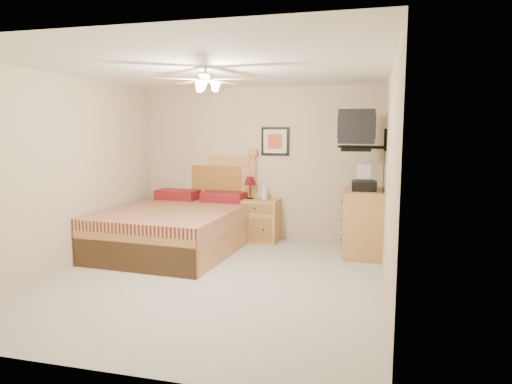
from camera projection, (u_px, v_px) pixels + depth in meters
The scene contains 17 objects.
floor at pixel (214, 279), 5.57m from camera, with size 4.50×4.50×0.00m, color #A7A297.
ceiling at pixel (212, 69), 5.23m from camera, with size 4.00×4.50×0.04m, color white.
wall_back at pixel (259, 164), 7.56m from camera, with size 4.00×0.04×2.50m, color #BEAC8C.
wall_front at pixel (105, 209), 3.24m from camera, with size 4.00×0.04×2.50m, color #BEAC8C.
wall_left at pixel (67, 173), 5.90m from camera, with size 0.04×4.50×2.50m, color #BEAC8C.
wall_right at pixel (388, 182), 4.90m from camera, with size 0.04×4.50×2.50m, color #BEAC8C.
bed at pixel (175, 201), 6.79m from camera, with size 1.79×2.35×1.52m, color #C07E48, non-canonical shape.
nightstand at pixel (259, 220), 7.43m from camera, with size 0.64×0.48×0.69m, color #A16C42.
table_lamp at pixel (250, 188), 7.43m from camera, with size 0.20×0.20×0.36m, color #5A0C18, non-canonical shape.
lotion_bottle at pixel (264, 191), 7.34m from camera, with size 0.10×0.10×0.26m, color silver.
framed_picture at pixel (275, 141), 7.42m from camera, with size 0.46×0.04×0.46m, color black.
dresser at pixel (364, 223), 6.56m from camera, with size 0.56×0.81×0.96m, color #B17A3D.
fax_machine at pixel (364, 178), 6.39m from camera, with size 0.34×0.36×0.36m, color black, non-canonical shape.
magazine_lower at pixel (361, 186), 6.84m from camera, with size 0.18×0.24×0.02m, color beige.
magazine_upper at pixel (361, 185), 6.83m from camera, with size 0.22×0.30×0.02m, color gray.
wall_tv at pixel (368, 129), 6.17m from camera, with size 0.56×0.46×0.58m, color black, non-canonical shape.
ceiling_fan at pixel (206, 79), 5.06m from camera, with size 1.14×1.14×0.28m, color silver, non-canonical shape.
Camera 1 is at (1.84, -5.07, 1.80)m, focal length 32.00 mm.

